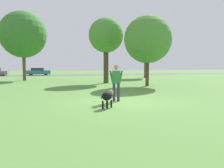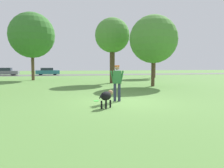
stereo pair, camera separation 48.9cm
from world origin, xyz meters
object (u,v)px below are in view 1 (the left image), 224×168
at_px(person, 116,80).
at_px(parked_car_teal, 38,72).
at_px(frisbee, 95,101).
at_px(tree_near_right, 148,40).
at_px(tree_mid_center, 106,36).
at_px(tree_far_right, 146,40).
at_px(tree_far_left, 23,35).
at_px(dog, 108,96).

relative_size(person, parked_car_teal, 0.43).
relative_size(frisbee, tree_near_right, 0.04).
height_order(frisbee, tree_mid_center, tree_mid_center).
distance_m(tree_near_right, tree_far_right, 12.55).
bearing_deg(tree_far_left, tree_far_right, 6.72).
xyz_separation_m(person, frisbee, (-0.96, 0.29, -1.00)).
xyz_separation_m(tree_mid_center, parked_car_teal, (-7.26, 18.84, -3.86)).
bearing_deg(parked_car_teal, dog, -83.07).
distance_m(person, dog, 1.76).
height_order(dog, tree_near_right, tree_near_right).
bearing_deg(parked_car_teal, tree_near_right, -67.68).
bearing_deg(person, parked_car_teal, 111.80).
bearing_deg(parked_car_teal, person, -81.15).
relative_size(person, tree_mid_center, 0.28).
distance_m(person, tree_far_right, 20.96).
xyz_separation_m(frisbee, tree_far_left, (-4.91, 16.00, 5.06)).
bearing_deg(tree_near_right, tree_far_right, 66.32).
distance_m(person, tree_mid_center, 11.28).
relative_size(tree_mid_center, tree_far_left, 0.81).
bearing_deg(tree_near_right, parked_car_teal, 113.42).
xyz_separation_m(frisbee, tree_mid_center, (3.08, 10.22, 4.48)).
relative_size(tree_far_right, parked_car_teal, 1.72).
xyz_separation_m(frisbee, tree_near_right, (5.63, 6.40, 3.79)).
distance_m(tree_mid_center, tree_far_left, 9.88).
distance_m(tree_far_right, parked_car_teal, 19.13).
xyz_separation_m(tree_near_right, tree_mid_center, (-2.56, 3.82, 0.69)).
height_order(dog, parked_car_teal, parked_car_teal).
bearing_deg(tree_far_left, parked_car_teal, 86.80).
distance_m(frisbee, tree_far_left, 17.49).
bearing_deg(tree_mid_center, tree_far_left, 144.14).
bearing_deg(tree_far_right, tree_far_left, -173.28).
xyz_separation_m(person, tree_mid_center, (2.11, 10.52, 3.48)).
relative_size(person, dog, 2.11).
height_order(tree_near_right, parked_car_teal, tree_near_right).
xyz_separation_m(person, tree_far_right, (9.68, 18.13, 4.11)).
height_order(tree_far_right, tree_far_left, tree_far_left).
relative_size(tree_far_left, parked_car_teal, 1.91).
relative_size(person, tree_far_right, 0.25).
bearing_deg(tree_far_right, person, -118.11).
bearing_deg(dog, tree_near_right, 7.50).
height_order(person, tree_far_right, tree_far_right).
relative_size(frisbee, parked_car_teal, 0.06).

